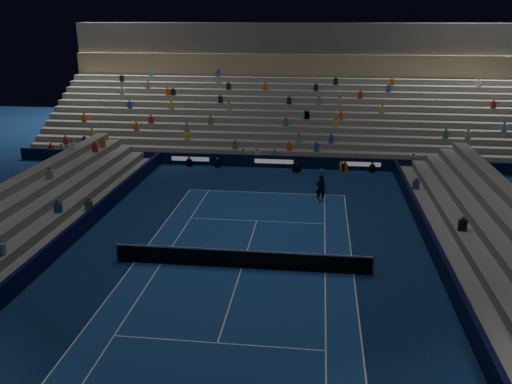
{
  "coord_description": "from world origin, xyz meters",
  "views": [
    {
      "loc": [
        3.54,
        -23.52,
        11.91
      ],
      "look_at": [
        0.0,
        6.0,
        2.0
      ],
      "focal_mm": 37.26,
      "sensor_mm": 36.0,
      "label": 1
    }
  ],
  "objects": [
    {
      "name": "sponsor_barrier_far",
      "position": [
        0.0,
        18.5,
        0.5
      ],
      "size": [
        44.0,
        0.25,
        1.0
      ],
      "primitive_type": "cube",
      "color": "black",
      "rests_on": "ground"
    },
    {
      "name": "sponsor_barrier_west",
      "position": [
        -9.7,
        0.0,
        0.5
      ],
      "size": [
        0.25,
        37.0,
        1.0
      ],
      "primitive_type": "cube",
      "color": "black",
      "rests_on": "ground"
    },
    {
      "name": "grandstand_main",
      "position": [
        0.0,
        27.9,
        3.38
      ],
      "size": [
        44.0,
        15.2,
        11.2
      ],
      "color": "slate",
      "rests_on": "ground"
    },
    {
      "name": "ground",
      "position": [
        0.0,
        0.0,
        0.0
      ],
      "size": [
        90.0,
        90.0,
        0.0
      ],
      "primitive_type": "plane",
      "color": "#0C224D",
      "rests_on": "ground"
    },
    {
      "name": "sponsor_barrier_east",
      "position": [
        9.7,
        0.0,
        0.5
      ],
      "size": [
        0.25,
        37.0,
        1.0
      ],
      "primitive_type": "cube",
      "color": "black",
      "rests_on": "ground"
    },
    {
      "name": "tennis_net",
      "position": [
        0.0,
        0.0,
        0.5
      ],
      "size": [
        12.9,
        0.1,
        1.1
      ],
      "color": "#B2B2B7",
      "rests_on": "ground"
    },
    {
      "name": "broadcast_camera",
      "position": [
        1.91,
        17.48,
        0.35
      ],
      "size": [
        0.66,
        1.04,
        0.67
      ],
      "color": "black",
      "rests_on": "ground"
    },
    {
      "name": "court_surface",
      "position": [
        0.0,
        0.0,
        0.01
      ],
      "size": [
        10.97,
        23.77,
        0.01
      ],
      "primitive_type": "cube",
      "color": "navy",
      "rests_on": "ground"
    },
    {
      "name": "tennis_player",
      "position": [
        3.82,
        10.51,
        0.92
      ],
      "size": [
        0.71,
        0.49,
        1.85
      ],
      "primitive_type": "imported",
      "rotation": [
        0.0,
        0.0,
        3.22
      ],
      "color": "black",
      "rests_on": "ground"
    }
  ]
}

